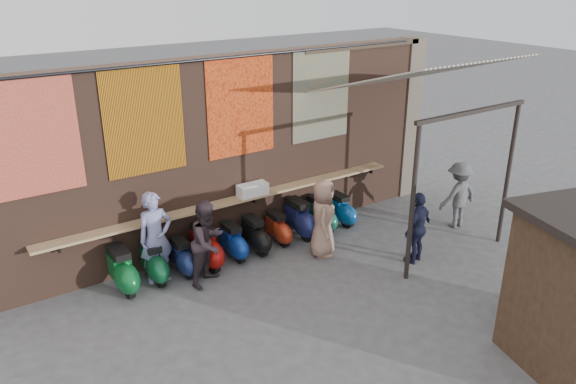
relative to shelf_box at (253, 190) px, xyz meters
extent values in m
plane|color=#474749|center=(-0.42, -2.30, -1.25)|extent=(70.00, 70.00, 0.00)
cube|color=brown|center=(-0.42, 0.40, 0.75)|extent=(10.00, 0.40, 4.00)
cube|color=#4C4238|center=(4.78, 0.40, 0.75)|extent=(0.50, 0.50, 4.00)
cube|color=#9E7A51|center=(-0.42, 0.03, -0.15)|extent=(8.00, 0.32, 0.05)
cube|color=white|center=(0.00, 0.00, 0.00)|extent=(0.65, 0.28, 0.26)
cube|color=maroon|center=(-4.02, 0.18, 1.75)|extent=(1.50, 0.02, 2.00)
cube|color=orange|center=(-2.12, 0.18, 1.75)|extent=(1.50, 0.02, 2.00)
cube|color=#D74F1A|center=(-0.12, 0.18, 1.75)|extent=(1.50, 0.02, 2.00)
cube|color=#21587B|center=(1.88, 0.18, 1.75)|extent=(1.50, 0.02, 2.00)
cylinder|color=black|center=(-0.42, 0.17, 2.73)|extent=(9.50, 0.06, 0.06)
imported|color=#7D82B6|center=(-2.28, -0.30, -0.36)|extent=(0.66, 0.44, 1.80)
imported|color=#34282E|center=(-1.50, -0.90, -0.42)|extent=(1.01, 0.93, 1.66)
imported|color=black|center=(2.32, -2.51, -0.50)|extent=(0.94, 0.58, 1.50)
imported|color=#4E4F52|center=(4.32, -1.84, -0.48)|extent=(1.04, 0.65, 1.54)
imported|color=#96705F|center=(0.94, -1.22, -0.44)|extent=(0.90, 0.95, 1.64)
cube|color=gold|center=(2.46, -5.36, 0.44)|extent=(1.17, 0.36, 0.50)
cube|color=#473321|center=(2.46, -5.36, -0.40)|extent=(1.75, 0.57, 0.06)
cube|color=beige|center=(3.08, -1.40, 2.30)|extent=(3.20, 3.28, 0.97)
cube|color=#33261C|center=(3.08, 0.19, 2.70)|extent=(3.30, 0.08, 0.12)
cube|color=black|center=(3.08, -2.90, 1.83)|extent=(3.00, 0.08, 0.08)
cylinder|color=black|center=(1.68, -2.90, 0.30)|extent=(0.09, 0.09, 3.10)
cylinder|color=black|center=(4.48, -2.90, 0.30)|extent=(0.09, 0.09, 3.10)
camera|label=1|loc=(-5.47, -9.44, 4.33)|focal=35.00mm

